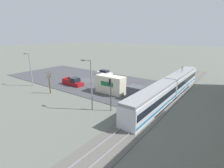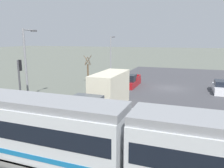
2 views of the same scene
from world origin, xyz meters
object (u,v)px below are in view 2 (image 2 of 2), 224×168
object	(u,v)px
light_rail_tram	(128,142)
street_lamp_mid_block	(111,53)
sedan_car_0	(221,88)
traffic_light_pole	(20,80)
box_truck	(105,94)
pickup_truck	(130,82)
street_tree	(88,71)
street_lamp_near_crossing	(27,62)

from	to	relation	value
light_rail_tram	street_lamp_mid_block	bearing A→B (deg)	-67.98
sedan_car_0	light_rail_tram	bearing A→B (deg)	72.72
traffic_light_pole	box_truck	bearing A→B (deg)	-151.62
pickup_truck	traffic_light_pole	size ratio (longest dim) A/B	1.06
light_rail_tram	street_lamp_mid_block	xyz separation A→B (m)	(11.24, -27.78, 2.56)
traffic_light_pole	street_lamp_mid_block	distance (m)	22.65
pickup_truck	sedan_car_0	size ratio (longest dim) A/B	1.15
sedan_car_0	street_tree	distance (m)	18.52
street_lamp_near_crossing	light_rail_tram	bearing A→B (deg)	148.66
street_tree	sedan_car_0	bearing A→B (deg)	-176.98
light_rail_tram	street_tree	size ratio (longest dim) A/B	6.85
light_rail_tram	box_truck	world-z (taller)	light_rail_tram
box_truck	street_tree	size ratio (longest dim) A/B	2.28
sedan_car_0	traffic_light_pole	bearing A→B (deg)	41.04
box_truck	street_tree	world-z (taller)	street_tree
sedan_car_0	street_lamp_near_crossing	distance (m)	23.52
pickup_truck	traffic_light_pole	world-z (taller)	traffic_light_pole
pickup_truck	street_tree	bearing A→B (deg)	5.70
street_tree	light_rail_tram	bearing A→B (deg)	121.34
street_tree	street_lamp_near_crossing	size ratio (longest dim) A/B	0.57
traffic_light_pole	street_lamp_mid_block	xyz separation A→B (m)	(-0.18, -22.63, 1.03)
box_truck	sedan_car_0	bearing A→B (deg)	-133.20
traffic_light_pole	street_tree	distance (m)	14.63
box_truck	pickup_truck	xyz separation A→B (m)	(0.69, -11.65, -0.94)
box_truck	traffic_light_pole	distance (m)	7.68
pickup_truck	street_tree	xyz separation A→B (m)	(6.53, 0.65, 1.28)
pickup_truck	sedan_car_0	distance (m)	11.93
pickup_truck	street_lamp_mid_block	size ratio (longest dim) A/B	0.72
box_truck	street_lamp_near_crossing	xyz separation A→B (m)	(8.08, 0.89, 2.85)
box_truck	traffic_light_pole	bearing A→B (deg)	28.38
pickup_truck	street_lamp_mid_block	bearing A→B (deg)	-52.18
traffic_light_pole	street_tree	size ratio (longest dim) A/B	1.13
street_tree	pickup_truck	bearing A→B (deg)	-174.30
light_rail_tram	sedan_car_0	distance (m)	21.70
light_rail_tram	sedan_car_0	size ratio (longest dim) A/B	6.57
street_lamp_near_crossing	sedan_car_0	bearing A→B (deg)	-146.36
traffic_light_pole	street_tree	bearing A→B (deg)	-87.65
light_rail_tram	pickup_truck	bearing A→B (deg)	-74.93
street_tree	street_lamp_mid_block	bearing A→B (deg)	-95.50
traffic_light_pole	street_lamp_near_crossing	bearing A→B (deg)	-61.45
sedan_car_0	street_lamp_mid_block	world-z (taller)	street_lamp_mid_block
pickup_truck	traffic_light_pole	bearing A→B (deg)	68.72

